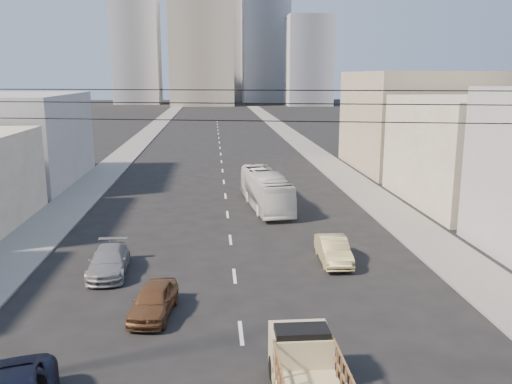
{
  "coord_description": "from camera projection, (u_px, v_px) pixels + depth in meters",
  "views": [
    {
      "loc": [
        -0.95,
        -11.05,
        9.63
      ],
      "look_at": [
        1.32,
        17.22,
        3.5
      ],
      "focal_mm": 38.0,
      "sensor_mm": 36.0,
      "label": 1
    }
  ],
  "objects": [
    {
      "name": "sidewalk_left",
      "position": [
        140.0,
        141.0,
        80.14
      ],
      "size": [
        3.5,
        180.0,
        0.12
      ],
      "primitive_type": "cube",
      "color": "slate",
      "rests_on": "ground"
    },
    {
      "name": "sidewalk_right",
      "position": [
        297.0,
        140.0,
        81.98
      ],
      "size": [
        3.5,
        180.0,
        0.12
      ],
      "primitive_type": "cube",
      "color": "slate",
      "rests_on": "ground"
    },
    {
      "name": "lane_dashes",
      "position": [
        221.0,
        158.0,
        64.51
      ],
      "size": [
        0.15,
        104.0,
        0.01
      ],
      "color": "silver",
      "rests_on": "ground"
    },
    {
      "name": "flatbed_pickup",
      "position": [
        306.0,
        366.0,
        16.23
      ],
      "size": [
        1.95,
        4.41,
        1.9
      ],
      "color": "tan",
      "rests_on": "ground"
    },
    {
      "name": "city_bus",
      "position": [
        266.0,
        190.0,
        40.0
      ],
      "size": [
        3.22,
        9.81,
        2.68
      ],
      "primitive_type": "imported",
      "rotation": [
        0.0,
        0.0,
        0.1
      ],
      "color": "silver",
      "rests_on": "ground"
    },
    {
      "name": "sedan_brown",
      "position": [
        154.0,
        300.0,
        22.08
      ],
      "size": [
        2.04,
        3.98,
        1.3
      ],
      "primitive_type": "imported",
      "rotation": [
        0.0,
        0.0,
        -0.14
      ],
      "color": "brown",
      "rests_on": "ground"
    },
    {
      "name": "sedan_tan",
      "position": [
        333.0,
        250.0,
        28.33
      ],
      "size": [
        1.52,
        4.1,
        1.34
      ],
      "primitive_type": "imported",
      "rotation": [
        0.0,
        0.0,
        -0.03
      ],
      "color": "tan",
      "rests_on": "ground"
    },
    {
      "name": "sedan_grey",
      "position": [
        109.0,
        261.0,
        26.72
      ],
      "size": [
        2.03,
        4.52,
        1.29
      ],
      "primitive_type": "imported",
      "rotation": [
        0.0,
        0.0,
        0.05
      ],
      "color": "gray",
      "rests_on": "ground"
    },
    {
      "name": "overhead_wires",
      "position": [
        254.0,
        105.0,
        12.44
      ],
      "size": [
        23.01,
        5.02,
        0.72
      ],
      "color": "black",
      "rests_on": "ground"
    },
    {
      "name": "bldg_right_mid",
      "position": [
        484.0,
        151.0,
        40.83
      ],
      "size": [
        11.0,
        14.0,
        8.0
      ],
      "primitive_type": "cube",
      "color": "#B5A991",
      "rests_on": "ground"
    },
    {
      "name": "bldg_right_far",
      "position": [
        414.0,
        121.0,
        56.25
      ],
      "size": [
        12.0,
        16.0,
        10.0
      ],
      "primitive_type": "cube",
      "color": "tan",
      "rests_on": "ground"
    },
    {
      "name": "bldg_left_far",
      "position": [
        5.0,
        139.0,
        48.5
      ],
      "size": [
        12.0,
        16.0,
        8.0
      ],
      "primitive_type": "cube",
      "color": "#9A9A9C",
      "rests_on": "ground"
    },
    {
      "name": "high_rise_tower",
      "position": [
        201.0,
        10.0,
        171.85
      ],
      "size": [
        20.0,
        20.0,
        60.0
      ],
      "primitive_type": "cube",
      "color": "#A0917C",
      "rests_on": "ground"
    },
    {
      "name": "midrise_ne",
      "position": [
        265.0,
        45.0,
        190.29
      ],
      "size": [
        16.0,
        16.0,
        40.0
      ],
      "primitive_type": "cube",
      "color": "gray",
      "rests_on": "ground"
    },
    {
      "name": "midrise_nw",
      "position": [
        137.0,
        53.0,
        182.62
      ],
      "size": [
        15.0,
        15.0,
        34.0
      ],
      "primitive_type": "cube",
      "color": "gray",
      "rests_on": "ground"
    },
    {
      "name": "midrise_back",
      "position": [
        230.0,
        42.0,
        203.55
      ],
      "size": [
        18.0,
        18.0,
        44.0
      ],
      "primitive_type": "cube",
      "color": "#9A9A9C",
      "rests_on": "ground"
    },
    {
      "name": "midrise_east",
      "position": [
        308.0,
        61.0,
        173.01
      ],
      "size": [
        14.0,
        14.0,
        28.0
      ],
      "primitive_type": "cube",
      "color": "gray",
      "rests_on": "ground"
    }
  ]
}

